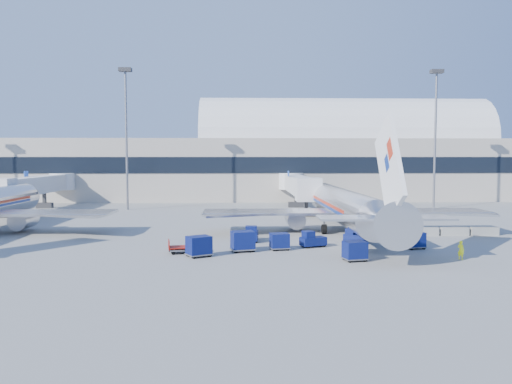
{
  "coord_description": "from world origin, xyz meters",
  "views": [
    {
      "loc": [
        -1.89,
        -50.68,
        8.46
      ],
      "look_at": [
        -0.04,
        6.0,
        4.49
      ],
      "focal_mm": 35.0,
      "sensor_mm": 36.0,
      "label": 1
    }
  ],
  "objects_px": {
    "ramp_worker": "(461,250)",
    "cart_open_red": "(181,248)",
    "barrier_near": "(424,232)",
    "barrier_mid": "(454,231)",
    "tug_left": "(251,234)",
    "cart_solo_near": "(355,250)",
    "jetbridge_near": "(298,185)",
    "cart_train_c": "(199,246)",
    "jetbridge_mid": "(39,185)",
    "mast_west": "(126,117)",
    "tug_lead": "(312,240)",
    "cart_train_a": "(280,241)",
    "airliner_main": "(346,207)",
    "cart_train_b": "(243,241)",
    "cart_solo_far": "(415,240)",
    "barrier_far": "(485,231)",
    "tug_right": "(355,237)",
    "mast_east": "(436,118)"
  },
  "relations": [
    {
      "from": "cart_train_c",
      "to": "jetbridge_near",
      "type": "bearing_deg",
      "value": 42.63
    },
    {
      "from": "ramp_worker",
      "to": "cart_open_red",
      "type": "bearing_deg",
      "value": 46.87
    },
    {
      "from": "tug_left",
      "to": "cart_solo_near",
      "type": "distance_m",
      "value": 12.65
    },
    {
      "from": "jetbridge_near",
      "to": "barrier_mid",
      "type": "height_order",
      "value": "jetbridge_near"
    },
    {
      "from": "cart_train_c",
      "to": "cart_solo_near",
      "type": "height_order",
      "value": "cart_train_c"
    },
    {
      "from": "jetbridge_mid",
      "to": "cart_train_c",
      "type": "bearing_deg",
      "value": -53.64
    },
    {
      "from": "airliner_main",
      "to": "cart_solo_near",
      "type": "distance_m",
      "value": 15.62
    },
    {
      "from": "mast_west",
      "to": "cart_solo_near",
      "type": "xyz_separation_m",
      "value": [
        27.48,
        -40.77,
        -13.93
      ]
    },
    {
      "from": "tug_left",
      "to": "cart_solo_near",
      "type": "relative_size",
      "value": 1.24
    },
    {
      "from": "mast_west",
      "to": "airliner_main",
      "type": "bearing_deg",
      "value": -40.36
    },
    {
      "from": "airliner_main",
      "to": "tug_left",
      "type": "xyz_separation_m",
      "value": [
        -10.74,
        -5.66,
        -2.18
      ]
    },
    {
      "from": "airliner_main",
      "to": "barrier_far",
      "type": "bearing_deg",
      "value": -9.74
    },
    {
      "from": "barrier_near",
      "to": "barrier_mid",
      "type": "height_order",
      "value": "same"
    },
    {
      "from": "cart_train_b",
      "to": "cart_solo_near",
      "type": "height_order",
      "value": "cart_train_b"
    },
    {
      "from": "mast_west",
      "to": "cart_solo_far",
      "type": "height_order",
      "value": "mast_west"
    },
    {
      "from": "tug_left",
      "to": "cart_open_red",
      "type": "height_order",
      "value": "tug_left"
    },
    {
      "from": "jetbridge_near",
      "to": "tug_lead",
      "type": "xyz_separation_m",
      "value": [
        -2.68,
        -35.19,
        -3.22
      ]
    },
    {
      "from": "airliner_main",
      "to": "tug_right",
      "type": "xyz_separation_m",
      "value": [
        -0.58,
        -6.86,
        -2.28
      ]
    },
    {
      "from": "mast_east",
      "to": "barrier_mid",
      "type": "height_order",
      "value": "mast_east"
    },
    {
      "from": "cart_train_c",
      "to": "mast_east",
      "type": "bearing_deg",
      "value": 18.35
    },
    {
      "from": "tug_right",
      "to": "cart_solo_far",
      "type": "distance_m",
      "value": 5.8
    },
    {
      "from": "jetbridge_near",
      "to": "cart_train_c",
      "type": "height_order",
      "value": "jetbridge_near"
    },
    {
      "from": "mast_west",
      "to": "cart_train_b",
      "type": "height_order",
      "value": "mast_west"
    },
    {
      "from": "cart_train_b",
      "to": "cart_solo_far",
      "type": "bearing_deg",
      "value": -11.0
    },
    {
      "from": "cart_solo_far",
      "to": "cart_train_c",
      "type": "bearing_deg",
      "value": 177.44
    },
    {
      "from": "barrier_far",
      "to": "tug_right",
      "type": "distance_m",
      "value": 15.79
    },
    {
      "from": "airliner_main",
      "to": "jetbridge_mid",
      "type": "relative_size",
      "value": 1.35
    },
    {
      "from": "mast_west",
      "to": "tug_lead",
      "type": "bearing_deg",
      "value": -54.07
    },
    {
      "from": "mast_west",
      "to": "jetbridge_mid",
      "type": "bearing_deg",
      "value": 176.79
    },
    {
      "from": "airliner_main",
      "to": "tug_lead",
      "type": "distance_m",
      "value": 10.48
    },
    {
      "from": "mast_west",
      "to": "cart_train_a",
      "type": "height_order",
      "value": "mast_west"
    },
    {
      "from": "airliner_main",
      "to": "cart_train_b",
      "type": "xyz_separation_m",
      "value": [
        -11.63,
        -10.9,
        -1.95
      ]
    },
    {
      "from": "cart_solo_far",
      "to": "ramp_worker",
      "type": "relative_size",
      "value": 1.25
    },
    {
      "from": "cart_open_red",
      "to": "ramp_worker",
      "type": "bearing_deg",
      "value": -18.48
    },
    {
      "from": "mast_east",
      "to": "barrier_near",
      "type": "xyz_separation_m",
      "value": [
        -12.0,
        -28.0,
        -14.34
      ]
    },
    {
      "from": "airliner_main",
      "to": "jetbridge_mid",
      "type": "distance_m",
      "value": 51.62
    },
    {
      "from": "airliner_main",
      "to": "barrier_mid",
      "type": "xyz_separation_m",
      "value": [
        11.3,
        -2.51,
        -2.48
      ]
    },
    {
      "from": "airliner_main",
      "to": "cart_open_red",
      "type": "height_order",
      "value": "airliner_main"
    },
    {
      "from": "jetbridge_near",
      "to": "cart_solo_far",
      "type": "height_order",
      "value": "jetbridge_near"
    },
    {
      "from": "jetbridge_mid",
      "to": "ramp_worker",
      "type": "height_order",
      "value": "jetbridge_mid"
    },
    {
      "from": "barrier_mid",
      "to": "cart_train_a",
      "type": "relative_size",
      "value": 1.55
    },
    {
      "from": "tug_right",
      "to": "cart_solo_near",
      "type": "bearing_deg",
      "value": -65.31
    },
    {
      "from": "airliner_main",
      "to": "tug_right",
      "type": "relative_size",
      "value": 15.51
    },
    {
      "from": "airliner_main",
      "to": "barrier_far",
      "type": "height_order",
      "value": "airliner_main"
    },
    {
      "from": "airliner_main",
      "to": "jetbridge_near",
      "type": "height_order",
      "value": "airliner_main"
    },
    {
      "from": "mast_east",
      "to": "tug_lead",
      "type": "relative_size",
      "value": 8.56
    },
    {
      "from": "jetbridge_near",
      "to": "cart_train_a",
      "type": "distance_m",
      "value": 37.11
    },
    {
      "from": "airliner_main",
      "to": "barrier_near",
      "type": "relative_size",
      "value": 12.42
    },
    {
      "from": "cart_train_b",
      "to": "cart_solo_far",
      "type": "relative_size",
      "value": 1.21
    },
    {
      "from": "mast_west",
      "to": "cart_train_c",
      "type": "distance_m",
      "value": 43.54
    }
  ]
}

